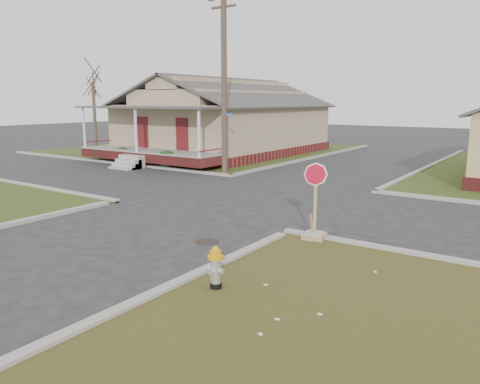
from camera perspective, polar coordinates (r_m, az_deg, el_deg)
The scene contains 11 objects.
ground at distance 14.19m, azimuth -9.72°, elevation -4.02°, with size 120.00×120.00×0.00m, color #242527.
verge_far_left at distance 36.00m, azimuth -4.50°, elevation 5.23°, with size 19.00×19.00×0.05m, color #2D4016.
curbs at distance 18.00m, azimuth 1.46°, elevation -0.66°, with size 80.00×40.00×0.12m, color #A09A90, non-canonical shape.
manhole at distance 12.42m, azimuth -4.03°, elevation -6.04°, with size 0.64×0.64×0.01m, color black.
corner_house at distance 32.96m, azimuth -1.94°, elevation 8.65°, with size 10.10×15.50×5.30m.
utility_pole at distance 23.25m, azimuth -1.95°, elevation 13.53°, with size 1.80×0.28×9.00m.
tree_far_left at distance 35.20m, azimuth -17.29°, elevation 8.68°, with size 0.22×0.22×4.90m, color #49382A.
fire_hydrant at distance 9.20m, azimuth -2.99°, elevation -8.90°, with size 0.32×0.32×0.85m.
stop_sign at distance 12.53m, azimuth 9.08°, elevation -3.70°, with size 0.58×0.57×2.04m.
hedge_left at distance 28.89m, azimuth -14.07°, elevation 4.51°, with size 1.25×1.03×0.96m, color #173814.
hedge_right at distance 25.87m, azimuth -8.95°, elevation 4.02°, with size 1.30×1.07×1.00m, color #173814.
Camera 1 is at (9.66, -9.74, 3.65)m, focal length 35.00 mm.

